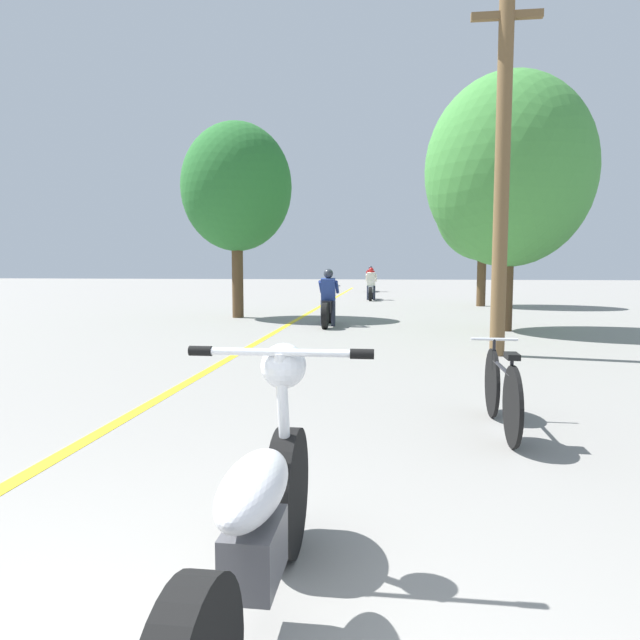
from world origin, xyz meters
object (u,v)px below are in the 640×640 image
object	(u,v)px
roadside_tree_left	(236,188)
bicycle_parked	(502,391)
utility_pole	(502,166)
motorcycle_foreground	(257,527)
roadside_tree_right_far	(483,205)
motorcycle_rider_far	(370,282)
motorcycle_rider_mid	(371,288)
motorcycle_rider_lead	(328,304)
roadside_tree_right_near	(509,171)

from	to	relation	value
roadside_tree_left	bicycle_parked	bearing A→B (deg)	-63.35
utility_pole	roadside_tree_left	world-z (taller)	utility_pole
roadside_tree_left	motorcycle_foreground	bearing A→B (deg)	-74.39
roadside_tree_right_far	utility_pole	bearing A→B (deg)	-97.34
motorcycle_foreground	motorcycle_rider_far	xyz separation A→B (m)	(-0.67, 30.47, 0.09)
motorcycle_rider_mid	motorcycle_rider_far	size ratio (longest dim) A/B	1.00
motorcycle_rider_lead	motorcycle_rider_far	xyz separation A→B (m)	(0.35, 18.67, 0.01)
utility_pole	motorcycle_foreground	size ratio (longest dim) A/B	2.87
roadside_tree_right_near	roadside_tree_left	bearing A→B (deg)	160.31
roadside_tree_left	motorcycle_foreground	size ratio (longest dim) A/B	2.62
roadside_tree_left	roadside_tree_right_near	bearing A→B (deg)	-19.69
roadside_tree_left	motorcycle_rider_far	bearing A→B (deg)	79.30
roadside_tree_right_near	motorcycle_rider_mid	bearing A→B (deg)	106.90
roadside_tree_right_near	roadside_tree_left	distance (m)	7.36
motorcycle_rider_lead	motorcycle_rider_far	size ratio (longest dim) A/B	0.95
roadside_tree_right_far	bicycle_parked	world-z (taller)	roadside_tree_right_far
motorcycle_foreground	bicycle_parked	world-z (taller)	motorcycle_foreground
roadside_tree_left	motorcycle_rider_far	world-z (taller)	roadside_tree_left
motorcycle_foreground	motorcycle_rider_mid	xyz separation A→B (m)	(-0.35, 22.57, 0.07)
bicycle_parked	utility_pole	bearing A→B (deg)	80.37
roadside_tree_right_far	motorcycle_foreground	xyz separation A→B (m)	(-3.79, -19.32, -3.20)
roadside_tree_left	utility_pole	bearing A→B (deg)	-45.48
roadside_tree_right_near	roadside_tree_right_far	size ratio (longest dim) A/B	1.01
motorcycle_rider_lead	motorcycle_rider_far	world-z (taller)	motorcycle_rider_far
motorcycle_rider_mid	motorcycle_rider_far	world-z (taller)	motorcycle_rider_far
utility_pole	roadside_tree_right_near	size ratio (longest dim) A/B	1.04
roadside_tree_left	motorcycle_rider_mid	size ratio (longest dim) A/B	2.60
motorcycle_foreground	roadside_tree_right_far	bearing A→B (deg)	78.91
roadside_tree_left	motorcycle_rider_lead	bearing A→B (deg)	-34.27
roadside_tree_left	motorcycle_rider_lead	distance (m)	4.62
motorcycle_rider_lead	roadside_tree_left	bearing A→B (deg)	145.73
roadside_tree_left	bicycle_parked	xyz separation A→B (m)	(5.35, -10.65, -3.30)
motorcycle_foreground	bicycle_parked	size ratio (longest dim) A/B	1.28
motorcycle_rider_lead	bicycle_parked	xyz separation A→B (m)	(2.53, -8.73, -0.17)
utility_pole	motorcycle_rider_far	distance (m)	23.28
roadside_tree_left	motorcycle_rider_far	distance (m)	17.33
roadside_tree_right_near	motorcycle_rider_far	xyz separation A→B (m)	(-3.77, 19.23, -3.04)
bicycle_parked	roadside_tree_right_near	bearing A→B (deg)	79.02
motorcycle_rider_mid	utility_pole	bearing A→B (deg)	-80.15
roadside_tree_right_far	motorcycle_rider_lead	distance (m)	9.45
roadside_tree_right_far	motorcycle_foreground	distance (m)	19.94
roadside_tree_right_far	motorcycle_rider_lead	size ratio (longest dim) A/B	2.83
motorcycle_rider_lead	bicycle_parked	world-z (taller)	motorcycle_rider_lead
roadside_tree_right_far	motorcycle_foreground	world-z (taller)	roadside_tree_right_far
roadside_tree_left	motorcycle_rider_mid	bearing A→B (deg)	68.51
roadside_tree_left	motorcycle_rider_far	xyz separation A→B (m)	(3.17, 16.75, -3.12)
roadside_tree_right_near	bicycle_parked	bearing A→B (deg)	-100.98
roadside_tree_right_near	motorcycle_rider_mid	world-z (taller)	roadside_tree_right_near
bicycle_parked	roadside_tree_right_far	bearing A→B (deg)	82.03
motorcycle_rider_lead	motorcycle_rider_far	distance (m)	18.67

